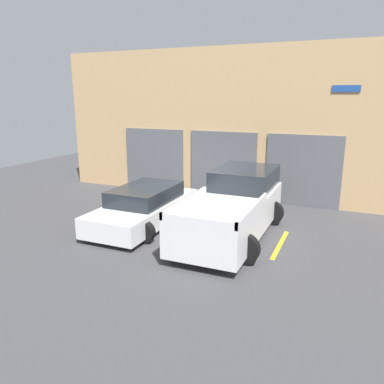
{
  "coord_description": "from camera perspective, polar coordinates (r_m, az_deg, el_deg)",
  "views": [
    {
      "loc": [
        4.49,
        -11.02,
        4.01
      ],
      "look_at": [
        0.0,
        -0.61,
        1.1
      ],
      "focal_mm": 35.0,
      "sensor_mm": 36.0,
      "label": 1
    }
  ],
  "objects": [
    {
      "name": "parking_stripe_left",
      "position": [
        11.59,
        -0.98,
        -5.82
      ],
      "size": [
        0.12,
        2.2,
        0.01
      ],
      "primitive_type": "cube",
      "color": "gold",
      "rests_on": "ground"
    },
    {
      "name": "ground_plane",
      "position": [
        12.56,
        1.11,
        -4.23
      ],
      "size": [
        28.0,
        28.0,
        0.0
      ],
      "primitive_type": "plane",
      "color": "#3D3D3F"
    },
    {
      "name": "pickup_truck",
      "position": [
        11.08,
        6.41,
        -2.26
      ],
      "size": [
        2.47,
        5.15,
        1.81
      ],
      "color": "white",
      "rests_on": "ground"
    },
    {
      "name": "sedan_white",
      "position": [
        12.07,
        -7.21,
        -2.23
      ],
      "size": [
        2.21,
        4.43,
        1.22
      ],
      "color": "white",
      "rests_on": "ground"
    },
    {
      "name": "parking_stripe_centre",
      "position": [
        10.8,
        13.28,
        -7.77
      ],
      "size": [
        0.12,
        2.2,
        0.01
      ],
      "primitive_type": "cube",
      "color": "gold",
      "rests_on": "ground"
    },
    {
      "name": "parking_stripe_far_left",
      "position": [
        12.99,
        -12.73,
        -3.93
      ],
      "size": [
        0.12,
        2.2,
        0.01
      ],
      "primitive_type": "cube",
      "color": "gold",
      "rests_on": "ground"
    },
    {
      "name": "shophouse_building",
      "position": [
        15.04,
        5.97,
        9.98
      ],
      "size": [
        14.89,
        0.68,
        5.84
      ],
      "color": "tan",
      "rests_on": "ground"
    }
  ]
}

